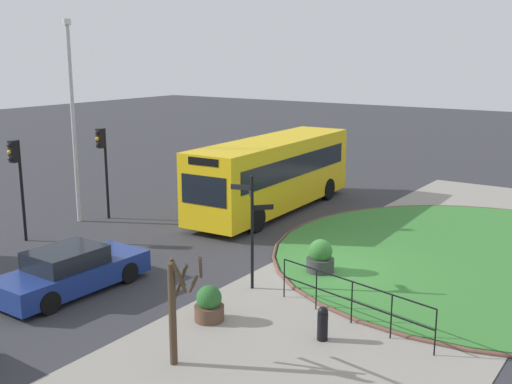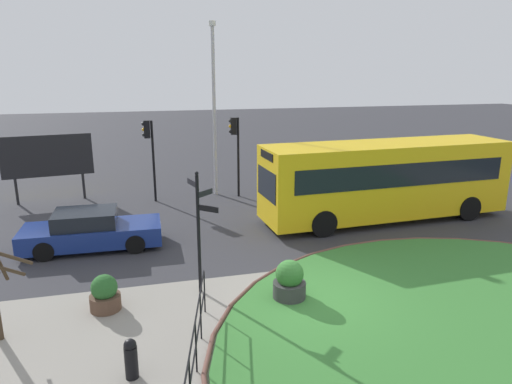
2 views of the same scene
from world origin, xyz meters
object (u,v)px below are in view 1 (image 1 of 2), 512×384
object	(u,v)px
lamppost_tall	(73,116)
planter_kerbside	(320,259)
traffic_light_near	(17,168)
street_tree_bare	(177,303)
bus_yellow	(273,173)
traffic_light_far	(103,153)
car_near_lane	(71,271)
signpost_directional	(252,224)
bollard_foreground	(323,323)
planter_near_signpost	(209,305)

from	to	relation	value
lamppost_tall	planter_kerbside	xyz separation A→B (m)	(0.01, -11.16, -3.79)
traffic_light_near	lamppost_tall	distance (m)	3.48
street_tree_bare	traffic_light_near	bearing A→B (deg)	70.85
bus_yellow	traffic_light_far	size ratio (longest dim) A/B	2.69
car_near_lane	traffic_light_far	world-z (taller)	traffic_light_far
street_tree_bare	signpost_directional	bearing A→B (deg)	15.09
bollard_foreground	car_near_lane	size ratio (longest dim) A/B	0.19
signpost_directional	street_tree_bare	distance (m)	4.86
bollard_foreground	traffic_light_far	world-z (taller)	traffic_light_far
traffic_light_far	lamppost_tall	distance (m)	1.87
bollard_foreground	planter_kerbside	xyz separation A→B (m)	(4.02, 2.25, 0.07)
traffic_light_far	planter_near_signpost	bearing A→B (deg)	64.75
traffic_light_near	street_tree_bare	xyz separation A→B (m)	(-3.76, -10.83, -1.27)
bollard_foreground	planter_near_signpost	xyz separation A→B (m)	(-0.64, 2.94, -0.01)
bollard_foreground	bus_yellow	size ratio (longest dim) A/B	0.09
car_near_lane	street_tree_bare	world-z (taller)	street_tree_bare
traffic_light_near	planter_kerbside	world-z (taller)	traffic_light_near
bus_yellow	signpost_directional	bearing A→B (deg)	26.45
signpost_directional	bus_yellow	bearing A→B (deg)	29.09
bollard_foreground	street_tree_bare	world-z (taller)	street_tree_bare
traffic_light_far	planter_near_signpost	size ratio (longest dim) A/B	3.95
planter_near_signpost	car_near_lane	bearing A→B (deg)	98.31
traffic_light_near	lamppost_tall	bearing A→B (deg)	-166.31
bollard_foreground	street_tree_bare	xyz separation A→B (m)	(-2.82, 2.07, 1.01)
bus_yellow	planter_kerbside	bearing A→B (deg)	40.68
bollard_foreground	signpost_directional	bearing A→B (deg)	60.90
planter_kerbside	bus_yellow	bearing A→B (deg)	43.32
planter_near_signpost	planter_kerbside	xyz separation A→B (m)	(4.66, -0.69, 0.08)
signpost_directional	traffic_light_near	distance (m)	9.65
car_near_lane	planter_kerbside	size ratio (longest dim) A/B	4.08
signpost_directional	traffic_light_far	distance (m)	9.94
bus_yellow	street_tree_bare	distance (m)	13.96
bus_yellow	street_tree_bare	size ratio (longest dim) A/B	3.75
planter_near_signpost	bollard_foreground	bearing A→B (deg)	-77.72
car_near_lane	traffic_light_far	distance (m)	8.40
bollard_foreground	car_near_lane	world-z (taller)	car_near_lane
planter_kerbside	bollard_foreground	bearing A→B (deg)	-150.74
car_near_lane	lamppost_tall	bearing A→B (deg)	49.52
signpost_directional	lamppost_tall	bearing A→B (deg)	77.93
bus_yellow	car_near_lane	distance (m)	11.27
planter_near_signpost	planter_kerbside	world-z (taller)	planter_kerbside
planter_near_signpost	street_tree_bare	bearing A→B (deg)	-158.07
car_near_lane	planter_kerbside	world-z (taller)	car_near_lane
traffic_light_near	signpost_directional	bearing A→B (deg)	99.62
traffic_light_far	car_near_lane	bearing A→B (deg)	44.69
bus_yellow	traffic_light_near	xyz separation A→B (m)	(-8.97, 5.09, 1.05)
car_near_lane	planter_near_signpost	size ratio (longest dim) A/B	4.82
signpost_directional	bollard_foreground	world-z (taller)	signpost_directional
car_near_lane	street_tree_bare	size ratio (longest dim) A/B	1.70
traffic_light_near	traffic_light_far	bearing A→B (deg)	-177.73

